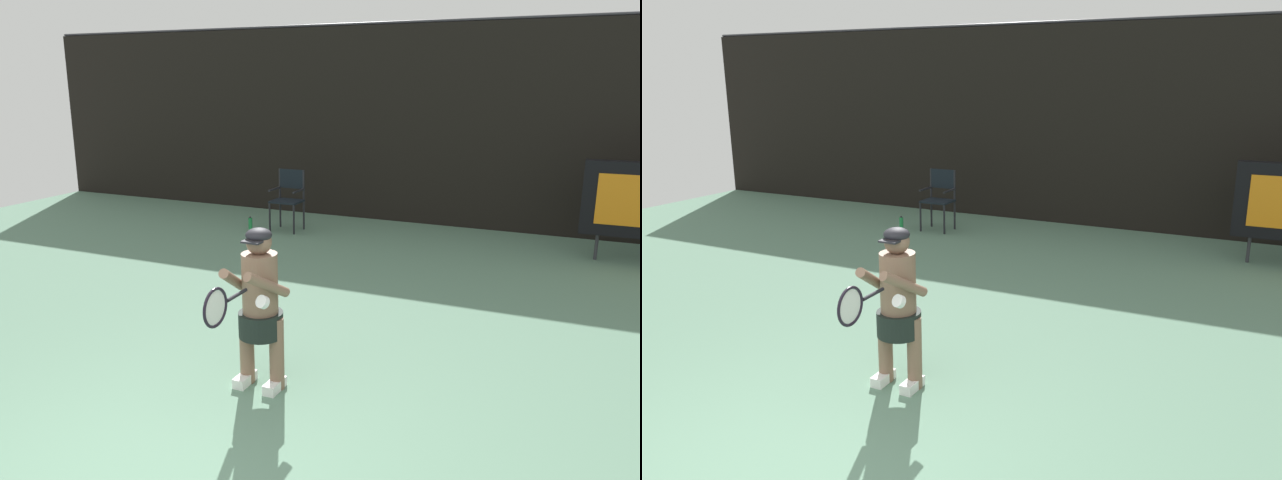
% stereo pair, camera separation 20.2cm
% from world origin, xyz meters
% --- Properties ---
extents(backdrop_screen, '(18.00, 0.12, 3.66)m').
position_xyz_m(backdrop_screen, '(0.00, 8.50, 1.81)').
color(backdrop_screen, black).
rests_on(backdrop_screen, ground).
extents(umpire_chair, '(0.52, 0.44, 1.08)m').
position_xyz_m(umpire_chair, '(-2.50, 6.98, 0.62)').
color(umpire_chair, black).
rests_on(umpire_chair, ground).
extents(water_bottle, '(0.07, 0.07, 0.27)m').
position_xyz_m(water_bottle, '(-3.08, 6.60, 0.12)').
color(water_bottle, '#228643').
rests_on(water_bottle, ground).
extents(tennis_player, '(0.53, 0.61, 1.44)m').
position_xyz_m(tennis_player, '(-0.06, 1.65, 0.77)').
color(tennis_player, white).
rests_on(tennis_player, ground).
extents(tennis_racket, '(0.03, 0.60, 0.31)m').
position_xyz_m(tennis_racket, '(-0.04, 0.98, 0.98)').
color(tennis_racket, black).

